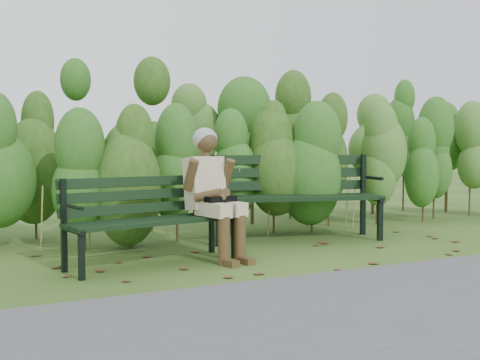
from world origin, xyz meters
name	(u,v)px	position (x,y,z in m)	size (l,w,h in m)	color
ground	(256,257)	(0.00, 0.00, 0.00)	(80.00, 80.00, 0.00)	#264A16
footpath	(416,315)	(0.00, -2.20, 0.01)	(60.00, 2.50, 0.01)	#474749
hedge_band	(188,135)	(0.00, 1.86, 1.26)	(11.04, 1.67, 2.42)	#47381E
leaf_litter	(260,258)	(0.01, -0.08, 0.00)	(5.55, 2.11, 0.01)	brown
bench_left	(150,212)	(-1.03, 0.18, 0.48)	(1.70, 0.84, 0.81)	black
bench_right	(293,189)	(0.95, 0.84, 0.59)	(2.12, 1.14, 1.01)	black
seated_woman	(212,186)	(-0.41, 0.13, 0.71)	(0.55, 0.81, 1.28)	beige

